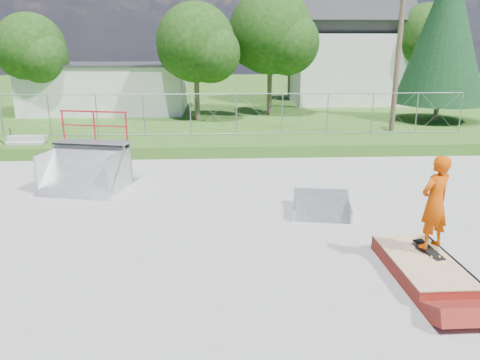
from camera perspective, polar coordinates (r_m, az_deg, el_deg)
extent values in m
plane|color=#2C5919|center=(10.74, 2.04, -7.66)|extent=(120.00, 120.00, 0.00)
cube|color=#979794|center=(10.73, 2.04, -7.57)|extent=(20.00, 16.00, 0.04)
cube|color=#2C5919|center=(19.73, -0.30, 4.28)|extent=(24.00, 3.00, 0.50)
cube|color=maroon|center=(9.91, 21.27, -9.90)|extent=(1.19, 2.45, 0.34)
cube|color=tan|center=(9.83, 21.38, -8.95)|extent=(1.21, 2.47, 0.02)
cube|color=black|center=(10.13, 22.04, -7.92)|extent=(0.39, 0.82, 0.13)
imported|color=#C34203|center=(9.80, 22.61, -2.95)|extent=(0.80, 0.69, 1.86)
cube|color=silver|center=(32.69, -15.76, 10.69)|extent=(10.00, 6.00, 3.00)
cube|color=silver|center=(37.16, 12.85, 13.05)|extent=(8.00, 6.00, 5.00)
cube|color=#2B2B30|center=(37.14, 13.20, 18.28)|extent=(8.40, 6.08, 6.08)
cylinder|color=brown|center=(23.33, 18.76, 14.60)|extent=(0.24, 0.24, 8.00)
cylinder|color=brown|center=(27.97, -5.26, 9.81)|extent=(0.30, 0.30, 2.45)
sphere|color=#11330E|center=(27.80, -5.44, 16.34)|extent=(4.48, 4.48, 4.48)
sphere|color=#11330E|center=(27.22, -3.63, 15.21)|extent=(3.36, 3.36, 3.36)
cylinder|color=brown|center=(30.11, 3.61, 10.64)|extent=(0.30, 0.30, 2.80)
sphere|color=#11330E|center=(29.97, 3.74, 17.58)|extent=(5.12, 5.12, 5.12)
sphere|color=#11330E|center=(29.46, 5.80, 16.31)|extent=(3.84, 3.84, 3.84)
cylinder|color=brown|center=(31.95, -23.58, 9.19)|extent=(0.30, 0.30, 2.27)
sphere|color=#11330E|center=(31.79, -24.20, 14.46)|extent=(4.16, 4.16, 4.16)
sphere|color=#11330E|center=(31.04, -23.05, 13.61)|extent=(3.12, 3.12, 3.12)
cylinder|color=brown|center=(37.03, 21.17, 10.52)|extent=(0.30, 0.30, 2.62)
sphere|color=#11330E|center=(36.91, 21.72, 15.78)|extent=(4.80, 4.80, 4.80)
sphere|color=#11330E|center=(36.73, 23.33, 14.67)|extent=(3.60, 3.60, 3.60)
cylinder|color=brown|center=(38.37, 6.03, 11.28)|extent=(0.30, 0.30, 2.10)
sphere|color=#11330E|center=(38.23, 6.16, 15.35)|extent=(3.84, 3.84, 3.84)
sphere|color=#11330E|center=(37.89, 7.36, 14.58)|extent=(2.88, 2.88, 2.88)
cylinder|color=brown|center=(29.95, 22.81, 7.84)|extent=(0.28, 0.28, 1.20)
cone|color=black|center=(29.72, 23.79, 16.33)|extent=(5.04, 5.04, 8.10)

